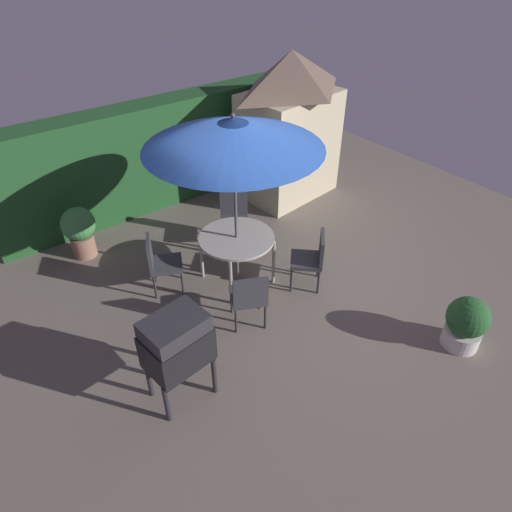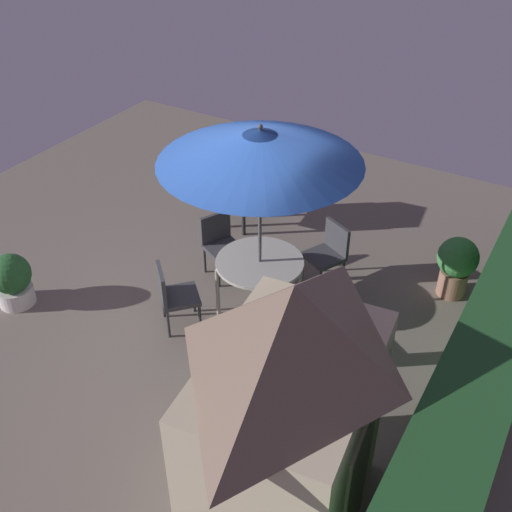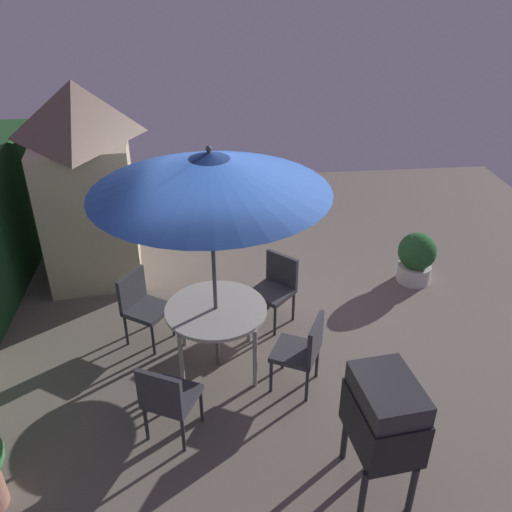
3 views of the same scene
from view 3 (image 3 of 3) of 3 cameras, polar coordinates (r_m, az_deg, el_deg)
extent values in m
plane|color=#6B6056|center=(6.77, 0.75, -8.85)|extent=(11.00, 11.00, 0.00)
cube|color=#C6B793|center=(8.16, -16.95, 5.30)|extent=(1.89, 1.41, 2.02)
pyramid|color=brown|center=(7.73, -18.48, 14.54)|extent=(2.00, 1.49, 0.72)
cube|color=gray|center=(8.34, -20.93, 3.41)|extent=(0.74, 0.11, 1.58)
cylinder|color=#B2ADA3|center=(5.97, -4.23, -5.61)|extent=(1.12, 1.12, 0.04)
cylinder|color=gray|center=(5.93, -0.10, -10.72)|extent=(0.05, 0.05, 0.75)
cylinder|color=gray|center=(6.54, -0.78, -6.27)|extent=(0.05, 0.05, 0.75)
cylinder|color=gray|center=(5.92, -7.80, -11.12)|extent=(0.05, 0.05, 0.75)
cylinder|color=gray|center=(6.53, -7.68, -6.62)|extent=(0.05, 0.05, 0.75)
cylinder|color=#4C4C51|center=(5.69, -4.42, -1.45)|extent=(0.04, 0.04, 2.56)
cone|color=navy|center=(5.21, -4.89, 8.78)|extent=(2.36, 2.36, 0.39)
sphere|color=#4C4C51|center=(5.14, -4.99, 11.14)|extent=(0.06, 0.06, 0.06)
cube|color=black|center=(4.86, 13.20, -16.56)|extent=(0.75, 0.58, 0.45)
cube|color=#2B2B2E|center=(4.64, 13.67, -13.78)|extent=(0.72, 0.55, 0.20)
cylinder|color=#262628|center=(5.11, 16.04, -22.57)|extent=(0.06, 0.06, 0.55)
cylinder|color=#262628|center=(5.48, 13.76, -17.58)|extent=(0.06, 0.06, 0.55)
cylinder|color=#262628|center=(5.00, 11.14, -23.38)|extent=(0.06, 0.06, 0.55)
cylinder|color=#262628|center=(5.37, 9.30, -18.17)|extent=(0.06, 0.06, 0.55)
cube|color=#38383D|center=(5.91, 4.13, -10.01)|extent=(0.62, 0.62, 0.06)
cube|color=#38383D|center=(5.73, 6.24, -8.73)|extent=(0.43, 0.25, 0.45)
cylinder|color=#2C2C30|center=(5.88, 5.37, -13.29)|extent=(0.04, 0.04, 0.45)
cylinder|color=#2C2C30|center=(6.17, 6.42, -10.88)|extent=(0.04, 0.04, 0.45)
cylinder|color=#2C2C30|center=(5.96, 1.59, -12.40)|extent=(0.04, 0.04, 0.45)
cylinder|color=#2C2C30|center=(6.25, 2.83, -10.08)|extent=(0.04, 0.04, 0.45)
cube|color=#38383D|center=(6.82, 1.67, -3.84)|extent=(0.65, 0.65, 0.06)
cube|color=#38383D|center=(6.84, 2.74, -1.50)|extent=(0.35, 0.37, 0.45)
cylinder|color=#2C2C30|center=(6.99, 3.94, -5.20)|extent=(0.04, 0.04, 0.45)
cylinder|color=#2C2C30|center=(7.17, 1.30, -4.08)|extent=(0.04, 0.04, 0.45)
cylinder|color=#2C2C30|center=(6.72, 2.00, -6.76)|extent=(0.04, 0.04, 0.45)
cylinder|color=#2C2C30|center=(6.91, -0.69, -5.55)|extent=(0.04, 0.04, 0.45)
cube|color=#38383D|center=(6.63, -11.27, -5.57)|extent=(0.64, 0.64, 0.06)
cube|color=#38383D|center=(6.62, -12.91, -3.46)|extent=(0.41, 0.29, 0.45)
cylinder|color=#2C2C30|center=(6.99, -11.41, -5.78)|extent=(0.04, 0.04, 0.45)
cylinder|color=#2C2C30|center=(6.75, -13.47, -7.49)|extent=(0.04, 0.04, 0.45)
cylinder|color=#2C2C30|center=(6.79, -8.71, -6.74)|extent=(0.04, 0.04, 0.45)
cylinder|color=#2C2C30|center=(6.54, -10.74, -8.56)|extent=(0.04, 0.04, 0.45)
cube|color=#38383D|center=(5.47, -8.76, -14.37)|extent=(0.62, 0.62, 0.06)
cube|color=#38383D|center=(5.19, -10.08, -14.06)|extent=(0.25, 0.43, 0.45)
cylinder|color=#2C2C30|center=(5.59, -11.46, -16.74)|extent=(0.04, 0.04, 0.45)
cylinder|color=#2C2C30|center=(5.44, -7.66, -18.00)|extent=(0.04, 0.04, 0.45)
cylinder|color=#2C2C30|center=(5.83, -9.42, -14.14)|extent=(0.04, 0.04, 0.45)
cylinder|color=#2C2C30|center=(5.68, -5.76, -15.25)|extent=(0.04, 0.04, 0.45)
cylinder|color=silver|center=(8.15, 16.21, -1.69)|extent=(0.47, 0.47, 0.25)
sphere|color=#235628|center=(7.97, 16.56, 0.48)|extent=(0.54, 0.54, 0.54)
camera|label=1|loc=(4.91, 68.42, 15.83)|focal=32.03mm
camera|label=2|loc=(10.77, -26.98, 33.05)|focal=43.12mm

